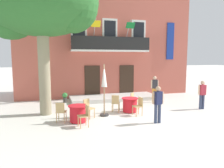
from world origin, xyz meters
The scene contains 17 objects.
ground_plane centered at (0.00, 0.00, 0.00)m, with size 120.00×120.00×0.00m, color silver.
building_facade centered at (0.62, 6.99, 3.75)m, with size 13.00×5.09×7.50m.
entrance_step_platform centered at (0.62, 3.92, 0.12)m, with size 5.94×2.17×0.25m, color silver.
plane_tree centered at (-3.93, 1.24, 5.38)m, with size 5.63×4.94×7.17m.
cafe_table_near_tree centered at (-2.45, -0.61, 0.39)m, with size 0.86×0.86×0.76m.
cafe_chair_near_tree_0 centered at (-3.19, -0.45, 0.53)m, with size 0.50×0.50×0.91m.
cafe_chair_near_tree_1 centered at (-2.26, -1.34, 0.53)m, with size 0.46×0.46×0.91m.
cafe_chair_near_tree_2 centered at (-1.91, -0.09, 0.53)m, with size 0.56×0.56×0.91m.
cafe_table_middle centered at (0.39, 0.38, 0.39)m, with size 0.86×0.86×0.76m.
cafe_chair_middle_0 centered at (0.58, -0.35, 0.53)m, with size 0.45×0.45×0.91m.
cafe_chair_middle_1 centered at (0.86, 0.97, 0.53)m, with size 0.57×0.57×0.91m.
cafe_chair_middle_2 centered at (-0.32, 0.62, 0.53)m, with size 0.53×0.53×0.91m.
cafe_umbrella centered at (-1.07, 0.08, 1.67)m, with size 0.44×0.44×2.55m.
ground_planter_left centered at (-2.71, 3.82, 0.36)m, with size 0.33×0.33×0.64m.
pedestrian_near_entrance centered at (4.50, -0.12, 0.90)m, with size 0.53×0.22×1.59m.
pedestrian_mid_plaza centered at (0.87, -1.72, 0.92)m, with size 0.53×0.30×1.63m.
pedestrian_by_tree centered at (2.86, 2.35, 0.95)m, with size 0.53×0.33×1.68m.
Camera 1 is at (-3.63, -9.88, 2.85)m, focal length 34.16 mm.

